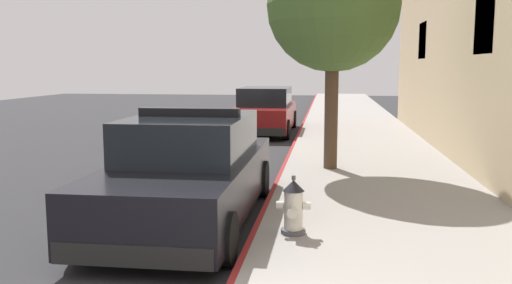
# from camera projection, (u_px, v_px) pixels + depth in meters

# --- Properties ---
(ground_plane) EXTENTS (33.80, 60.00, 0.20)m
(ground_plane) POSITION_uv_depth(u_px,v_px,m) (129.00, 160.00, 14.00)
(ground_plane) COLOR #2B2B2D
(sidewalk_pavement) EXTENTS (3.70, 60.00, 0.14)m
(sidewalk_pavement) POSITION_uv_depth(u_px,v_px,m) (367.00, 158.00, 13.20)
(sidewalk_pavement) COLOR gray
(sidewalk_pavement) RESTS_ON ground
(curb_painted_edge) EXTENTS (0.08, 60.00, 0.14)m
(curb_painted_edge) POSITION_uv_depth(u_px,v_px,m) (289.00, 157.00, 13.44)
(curb_painted_edge) COLOR maroon
(curb_painted_edge) RESTS_ON ground
(police_cruiser) EXTENTS (1.94, 4.84, 1.68)m
(police_cruiser) POSITION_uv_depth(u_px,v_px,m) (189.00, 172.00, 8.02)
(police_cruiser) COLOR black
(police_cruiser) RESTS_ON ground
(parked_car_silver_ahead) EXTENTS (1.94, 4.84, 1.56)m
(parked_car_silver_ahead) POSITION_uv_depth(u_px,v_px,m) (265.00, 111.00, 18.78)
(parked_car_silver_ahead) COLOR maroon
(parked_car_silver_ahead) RESTS_ON ground
(fire_hydrant) EXTENTS (0.44, 0.40, 0.76)m
(fire_hydrant) POSITION_uv_depth(u_px,v_px,m) (293.00, 207.00, 6.99)
(fire_hydrant) COLOR #4C4C51
(fire_hydrant) RESTS_ON sidewalk_pavement
(street_tree) EXTENTS (2.72, 2.72, 4.74)m
(street_tree) POSITION_uv_depth(u_px,v_px,m) (333.00, 6.00, 11.09)
(street_tree) COLOR brown
(street_tree) RESTS_ON sidewalk_pavement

